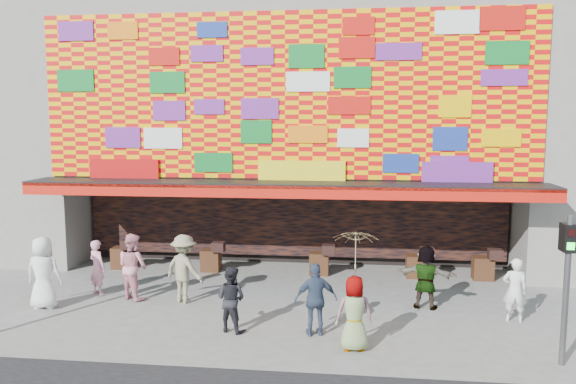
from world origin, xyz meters
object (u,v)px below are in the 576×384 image
Objects in this scene: ped_h at (515,290)px; parasol at (355,251)px; ped_a at (43,273)px; signal_right at (567,273)px; ped_d at (184,269)px; ped_b at (97,267)px; ped_c at (231,299)px; ped_g at (354,313)px; ped_f at (426,277)px; ped_e at (316,299)px; ped_i at (133,266)px.

parasol reaches higher than ped_h.
ped_a reaches higher than ped_h.
signal_right is 2.68m from ped_h.
ped_d is at bearing 149.33° from parasol.
ped_b is 7.89m from parasol.
ped_g is (2.81, -0.77, 0.04)m from ped_c.
ped_f reaches higher than ped_b.
ped_a is at bearing 8.48° from ped_c.
ped_c is 0.92× the size of ped_f.
parasol is at bearing -175.69° from ped_c.
ped_c is (-6.91, 1.02, -1.10)m from signal_right.
ped_g is 4.41m from ped_h.
ped_b is at bearing -36.25° from ped_e.
ped_e is 1.04× the size of ped_g.
ped_f is at bearing -12.71° from ped_h.
ped_d is at bearing 4.30° from ped_h.
ped_d reaches higher than ped_c.
ped_i is (-7.80, -0.12, 0.07)m from ped_f.
ped_f reaches higher than ped_c.
ped_i reaches higher than ped_f.
parasol reaches higher than ped_b.
ped_d is at bearing -160.42° from ped_b.
ped_h is (10.96, -0.91, 0.01)m from ped_b.
ped_i is at bearing -165.16° from ped_b.
ped_a is 1.23× the size of ped_c.
ped_a is 1.04× the size of ped_i.
ped_f is at bearing -148.56° from ped_i.
ped_a is 11.78m from ped_h.
ped_e is 1.01× the size of ped_f.
signal_right is 12.25m from ped_a.
ped_c is 3.77m from ped_i.
ped_g is at bearing 71.51° from ped_f.
ped_g is at bearing 37.31° from ped_h.
ped_a reaches higher than ped_g.
ped_d is 5.23m from ped_g.
ped_a is at bearing 58.25° from ped_i.
ped_f is at bearing -152.29° from ped_b.
ped_f is 0.92× the size of ped_i.
ped_d is 8.34m from ped_h.
signal_right is at bearing -168.82° from ped_c.
ped_i is (1.15, -0.29, 0.13)m from ped_b.
ped_a is 7.16m from ped_e.
ped_g is (7.95, -1.78, -0.14)m from ped_a.
ped_g is 0.89× the size of parasol.
ped_b is 0.93× the size of ped_f.
ped_d is 1.11× the size of ped_f.
ped_h is (-0.27, 2.43, -1.08)m from signal_right.
parasol reaches higher than ped_i.
ped_d is (-1.69, 1.90, 0.15)m from ped_c.
signal_right is at bearing 167.27° from ped_g.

